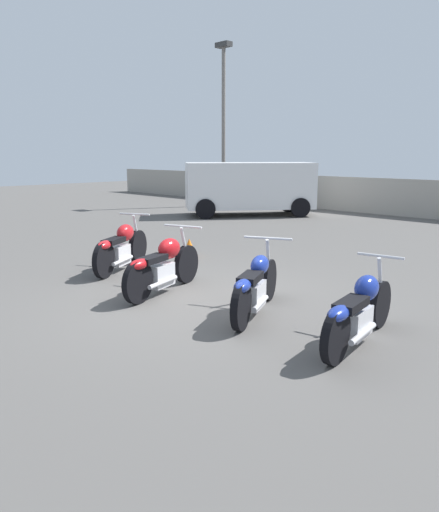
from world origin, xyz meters
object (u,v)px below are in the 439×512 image
(motorcycle_slot_0, at_px, (121,247))
(traffic_cone_near, at_px, (189,248))
(light_pole_left, at_px, (224,110))
(motorcycle_slot_3, at_px, (359,311))
(motorcycle_slot_1, at_px, (163,266))
(parked_van, at_px, (249,186))
(motorcycle_slot_2, at_px, (256,286))

(motorcycle_slot_0, xyz_separation_m, traffic_cone_near, (-0.03, 1.79, -0.25))
(light_pole_left, height_order, traffic_cone_near, light_pole_left)
(motorcycle_slot_0, xyz_separation_m, motorcycle_slot_3, (5.28, -0.21, -0.04))
(light_pole_left, xyz_separation_m, traffic_cone_near, (7.30, -8.41, -3.83))
(light_pole_left, xyz_separation_m, motorcycle_slot_0, (7.33, -10.19, -3.58))
(motorcycle_slot_0, distance_m, motorcycle_slot_1, 1.90)
(motorcycle_slot_1, bearing_deg, parked_van, 106.46)
(motorcycle_slot_1, height_order, motorcycle_slot_3, motorcycle_slot_1)
(traffic_cone_near, bearing_deg, motorcycle_slot_0, -89.16)
(light_pole_left, bearing_deg, parked_van, -29.83)
(motorcycle_slot_2, height_order, motorcycle_slot_3, motorcycle_slot_2)
(motorcycle_slot_3, height_order, parked_van, parked_van)
(motorcycle_slot_0, height_order, traffic_cone_near, motorcycle_slot_0)
(motorcycle_slot_0, relative_size, parked_van, 0.40)
(light_pole_left, height_order, motorcycle_slot_3, light_pole_left)
(motorcycle_slot_1, distance_m, motorcycle_slot_2, 1.82)
(motorcycle_slot_0, distance_m, motorcycle_slot_2, 3.67)
(motorcycle_slot_0, distance_m, parked_van, 9.43)
(motorcycle_slot_0, bearing_deg, parked_van, 87.47)
(motorcycle_slot_2, relative_size, traffic_cone_near, 4.71)
(motorcycle_slot_1, relative_size, parked_van, 0.42)
(motorcycle_slot_1, relative_size, motorcycle_slot_2, 1.05)
(light_pole_left, bearing_deg, motorcycle_slot_1, -49.18)
(parked_van, bearing_deg, motorcycle_slot_0, -25.52)
(motorcycle_slot_3, bearing_deg, parked_van, 128.01)
(motorcycle_slot_1, relative_size, traffic_cone_near, 4.93)
(motorcycle_slot_2, xyz_separation_m, motorcycle_slot_3, (1.61, 0.01, -0.01))
(motorcycle_slot_1, bearing_deg, traffic_cone_near, 112.22)
(motorcycle_slot_1, distance_m, parked_van, 10.74)
(light_pole_left, relative_size, motorcycle_slot_0, 3.56)
(motorcycle_slot_2, bearing_deg, motorcycle_slot_1, 161.07)
(motorcycle_slot_1, distance_m, traffic_cone_near, 2.92)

